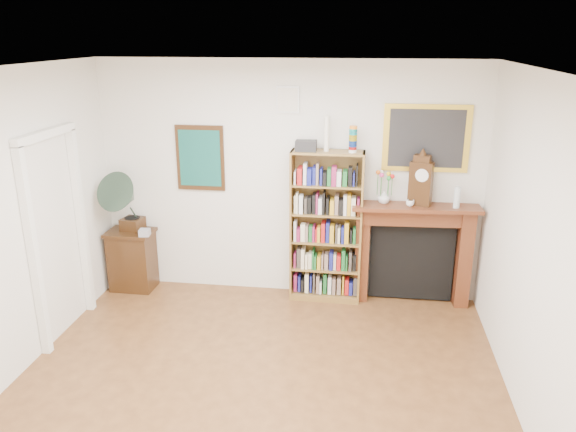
{
  "coord_description": "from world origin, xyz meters",
  "views": [
    {
      "loc": [
        0.88,
        -3.84,
        3.08
      ],
      "look_at": [
        0.12,
        1.6,
        1.27
      ],
      "focal_mm": 35.0,
      "sensor_mm": 36.0,
      "label": 1
    }
  ],
  "objects_px": {
    "side_cabinet": "(133,260)",
    "flower_vase": "(384,197)",
    "cd_stack": "(145,232)",
    "mantel_clock": "(421,181)",
    "teacup": "(410,203)",
    "gramophone": "(126,198)",
    "bottle_right": "(458,198)",
    "fireplace": "(413,244)",
    "bottle_left": "(457,197)",
    "bookshelf": "(326,219)"
  },
  "relations": [
    {
      "from": "cd_stack",
      "to": "flower_vase",
      "type": "distance_m",
      "value": 2.85
    },
    {
      "from": "bookshelf",
      "to": "cd_stack",
      "type": "height_order",
      "value": "bookshelf"
    },
    {
      "from": "fireplace",
      "to": "bottle_right",
      "type": "height_order",
      "value": "bottle_right"
    },
    {
      "from": "bookshelf",
      "to": "flower_vase",
      "type": "relative_size",
      "value": 14.0
    },
    {
      "from": "gramophone",
      "to": "bottle_left",
      "type": "height_order",
      "value": "gramophone"
    },
    {
      "from": "bookshelf",
      "to": "teacup",
      "type": "bearing_deg",
      "value": -1.46
    },
    {
      "from": "fireplace",
      "to": "cd_stack",
      "type": "relative_size",
      "value": 12.11
    },
    {
      "from": "side_cabinet",
      "to": "bottle_left",
      "type": "distance_m",
      "value": 3.95
    },
    {
      "from": "mantel_clock",
      "to": "flower_vase",
      "type": "bearing_deg",
      "value": -162.39
    },
    {
      "from": "fireplace",
      "to": "cd_stack",
      "type": "bearing_deg",
      "value": -178.48
    },
    {
      "from": "mantel_clock",
      "to": "bottle_right",
      "type": "relative_size",
      "value": 2.87
    },
    {
      "from": "bookshelf",
      "to": "mantel_clock",
      "type": "xyz_separation_m",
      "value": [
        1.04,
        0.03,
        0.48
      ]
    },
    {
      "from": "teacup",
      "to": "bottle_right",
      "type": "height_order",
      "value": "bottle_right"
    },
    {
      "from": "flower_vase",
      "to": "bottle_right",
      "type": "height_order",
      "value": "bottle_right"
    },
    {
      "from": "cd_stack",
      "to": "flower_vase",
      "type": "xyz_separation_m",
      "value": [
        2.8,
        0.22,
        0.49
      ]
    },
    {
      "from": "bookshelf",
      "to": "gramophone",
      "type": "height_order",
      "value": "bookshelf"
    },
    {
      "from": "flower_vase",
      "to": "bookshelf",
      "type": "bearing_deg",
      "value": -176.54
    },
    {
      "from": "teacup",
      "to": "fireplace",
      "type": "bearing_deg",
      "value": 54.01
    },
    {
      "from": "bottle_left",
      "to": "fireplace",
      "type": "bearing_deg",
      "value": 168.32
    },
    {
      "from": "side_cabinet",
      "to": "mantel_clock",
      "type": "bearing_deg",
      "value": 2.11
    },
    {
      "from": "gramophone",
      "to": "cd_stack",
      "type": "height_order",
      "value": "gramophone"
    },
    {
      "from": "fireplace",
      "to": "bottle_left",
      "type": "relative_size",
      "value": 6.05
    },
    {
      "from": "gramophone",
      "to": "mantel_clock",
      "type": "bearing_deg",
      "value": 11.86
    },
    {
      "from": "gramophone",
      "to": "cd_stack",
      "type": "xyz_separation_m",
      "value": [
        0.23,
        -0.06,
        -0.4
      ]
    },
    {
      "from": "teacup",
      "to": "gramophone",
      "type": "bearing_deg",
      "value": -178.56
    },
    {
      "from": "fireplace",
      "to": "mantel_clock",
      "type": "bearing_deg",
      "value": -48.11
    },
    {
      "from": "side_cabinet",
      "to": "teacup",
      "type": "height_order",
      "value": "teacup"
    },
    {
      "from": "teacup",
      "to": "bottle_right",
      "type": "relative_size",
      "value": 0.46
    },
    {
      "from": "side_cabinet",
      "to": "fireplace",
      "type": "xyz_separation_m",
      "value": [
        3.4,
        0.12,
        0.34
      ]
    },
    {
      "from": "side_cabinet",
      "to": "cd_stack",
      "type": "distance_m",
      "value": 0.5
    },
    {
      "from": "flower_vase",
      "to": "teacup",
      "type": "xyz_separation_m",
      "value": [
        0.29,
        -0.08,
        -0.04
      ]
    },
    {
      "from": "mantel_clock",
      "to": "bottle_right",
      "type": "xyz_separation_m",
      "value": [
        0.41,
        -0.02,
        -0.18
      ]
    },
    {
      "from": "side_cabinet",
      "to": "flower_vase",
      "type": "relative_size",
      "value": 5.1
    },
    {
      "from": "bookshelf",
      "to": "bottle_right",
      "type": "distance_m",
      "value": 1.48
    },
    {
      "from": "side_cabinet",
      "to": "cd_stack",
      "type": "bearing_deg",
      "value": -27.0
    },
    {
      "from": "bookshelf",
      "to": "gramophone",
      "type": "xyz_separation_m",
      "value": [
        -2.38,
        -0.12,
        0.19
      ]
    },
    {
      "from": "bottle_left",
      "to": "bottle_right",
      "type": "height_order",
      "value": "bottle_left"
    },
    {
      "from": "bottle_right",
      "to": "bookshelf",
      "type": "bearing_deg",
      "value": -179.75
    },
    {
      "from": "gramophone",
      "to": "teacup",
      "type": "bearing_deg",
      "value": 10.8
    },
    {
      "from": "flower_vase",
      "to": "bottle_right",
      "type": "distance_m",
      "value": 0.81
    },
    {
      "from": "cd_stack",
      "to": "mantel_clock",
      "type": "bearing_deg",
      "value": 3.74
    },
    {
      "from": "side_cabinet",
      "to": "gramophone",
      "type": "distance_m",
      "value": 0.82
    },
    {
      "from": "fireplace",
      "to": "cd_stack",
      "type": "distance_m",
      "value": 3.17
    },
    {
      "from": "gramophone",
      "to": "cd_stack",
      "type": "distance_m",
      "value": 0.47
    },
    {
      "from": "fireplace",
      "to": "mantel_clock",
      "type": "relative_size",
      "value": 2.54
    },
    {
      "from": "side_cabinet",
      "to": "fireplace",
      "type": "distance_m",
      "value": 3.42
    },
    {
      "from": "fireplace",
      "to": "teacup",
      "type": "distance_m",
      "value": 0.55
    },
    {
      "from": "mantel_clock",
      "to": "cd_stack",
      "type": "bearing_deg",
      "value": -157.27
    },
    {
      "from": "side_cabinet",
      "to": "mantel_clock",
      "type": "distance_m",
      "value": 3.61
    },
    {
      "from": "fireplace",
      "to": "gramophone",
      "type": "bearing_deg",
      "value": -179.77
    }
  ]
}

